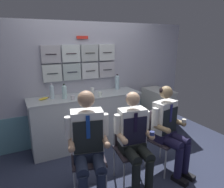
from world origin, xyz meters
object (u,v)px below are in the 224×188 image
(crew_member_by_counter, at_px, (169,127))
(snack_banana, at_px, (44,99))
(crew_member_right, at_px, (135,137))
(crew_member_left, at_px, (88,141))
(service_trolley, at_px, (158,109))
(folding_chair_right, at_px, (129,142))
(folding_chair_left, at_px, (87,149))
(folding_chair_by_counter, at_px, (159,132))
(espresso_cup_small, at_px, (100,94))
(water_bottle_clear, at_px, (64,92))

(crew_member_by_counter, xyz_separation_m, snack_banana, (-1.46, 1.28, 0.26))
(crew_member_right, bearing_deg, crew_member_left, 172.06)
(service_trolley, height_order, folding_chair_right, service_trolley)
(folding_chair_left, height_order, folding_chair_right, same)
(crew_member_left, height_order, folding_chair_by_counter, crew_member_left)
(service_trolley, distance_m, crew_member_right, 1.80)
(crew_member_right, bearing_deg, crew_member_by_counter, 5.58)
(folding_chair_left, distance_m, crew_member_by_counter, 1.16)
(crew_member_left, relative_size, snack_banana, 7.55)
(folding_chair_right, height_order, espresso_cup_small, espresso_cup_small)
(crew_member_by_counter, height_order, snack_banana, crew_member_by_counter)
(folding_chair_left, height_order, crew_member_by_counter, crew_member_by_counter)
(folding_chair_left, relative_size, espresso_cup_small, 10.70)
(folding_chair_left, relative_size, folding_chair_right, 1.00)
(folding_chair_right, relative_size, water_bottle_clear, 3.51)
(folding_chair_right, bearing_deg, snack_banana, 126.86)
(folding_chair_right, bearing_deg, folding_chair_by_counter, 5.87)
(snack_banana, bearing_deg, crew_member_left, -77.26)
(service_trolley, height_order, snack_banana, snack_banana)
(espresso_cup_small, xyz_separation_m, snack_banana, (-0.88, 0.22, -0.02))
(folding_chair_right, distance_m, espresso_cup_small, 1.05)
(espresso_cup_small, bearing_deg, folding_chair_left, -122.08)
(crew_member_left, xyz_separation_m, crew_member_by_counter, (1.17, -0.02, -0.04))
(crew_member_left, bearing_deg, service_trolley, 30.36)
(folding_chair_by_counter, bearing_deg, espresso_cup_small, 120.92)
(crew_member_left, bearing_deg, snack_banana, 102.74)
(service_trolley, distance_m, water_bottle_clear, 1.95)
(crew_member_right, bearing_deg, folding_chair_right, 82.54)
(water_bottle_clear, bearing_deg, folding_chair_left, -89.89)
(crew_member_right, height_order, folding_chair_by_counter, crew_member_right)
(water_bottle_clear, height_order, espresso_cup_small, water_bottle_clear)
(service_trolley, xyz_separation_m, crew_member_by_counter, (-0.73, -1.14, 0.21))
(service_trolley, height_order, crew_member_left, crew_member_left)
(crew_member_right, relative_size, water_bottle_clear, 5.05)
(crew_member_right, distance_m, water_bottle_clear, 1.42)
(folding_chair_by_counter, xyz_separation_m, snack_banana, (-1.42, 1.12, 0.40))
(service_trolley, relative_size, folding_chair_left, 1.02)
(folding_chair_right, height_order, crew_member_by_counter, crew_member_by_counter)
(folding_chair_right, xyz_separation_m, crew_member_right, (-0.02, -0.16, 0.14))
(folding_chair_right, bearing_deg, crew_member_right, -97.46)
(crew_member_left, relative_size, crew_member_by_counter, 1.05)
(water_bottle_clear, bearing_deg, service_trolley, -2.13)
(folding_chair_left, distance_m, water_bottle_clear, 1.14)
(crew_member_right, distance_m, espresso_cup_small, 1.16)
(crew_member_left, xyz_separation_m, water_bottle_clear, (0.04, 1.19, 0.31))
(crew_member_left, distance_m, folding_chair_right, 0.63)
(crew_member_left, distance_m, water_bottle_clear, 1.23)
(folding_chair_left, height_order, crew_member_left, crew_member_left)
(folding_chair_left, distance_m, snack_banana, 1.22)
(folding_chair_by_counter, bearing_deg, water_bottle_clear, 136.47)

